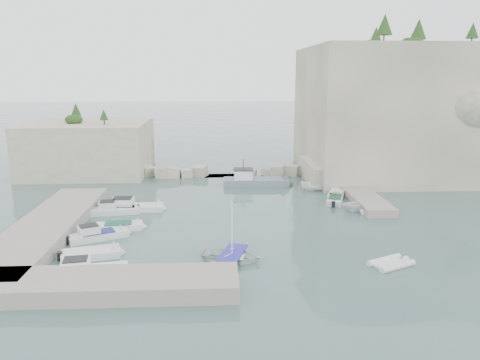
{
  "coord_description": "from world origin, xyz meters",
  "views": [
    {
      "loc": [
        -2.21,
        -39.97,
        13.45
      ],
      "look_at": [
        0.0,
        6.0,
        3.0
      ],
      "focal_mm": 35.0,
      "sensor_mm": 36.0,
      "label": 1
    }
  ],
  "objects_px": {
    "rowboat": "(232,260)",
    "motorboat_c": "(119,229)",
    "tender_east_c": "(337,195)",
    "tender_east_d": "(316,191)",
    "work_boat": "(256,185)",
    "inflatable_dinghy": "(391,265)",
    "motorboat_b": "(115,213)",
    "tender_east_b": "(335,202)",
    "motorboat_e": "(91,257)",
    "motorboat_d": "(98,239)",
    "motorboat_a": "(132,210)",
    "motorboat_f": "(89,276)",
    "tender_east_a": "(356,211)"
  },
  "relations": [
    {
      "from": "rowboat",
      "to": "motorboat_c",
      "type": "bearing_deg",
      "value": 69.55
    },
    {
      "from": "tender_east_c",
      "to": "tender_east_d",
      "type": "xyz_separation_m",
      "value": [
        -1.95,
        2.23,
        0.0
      ]
    },
    {
      "from": "motorboat_c",
      "to": "work_boat",
      "type": "height_order",
      "value": "work_boat"
    },
    {
      "from": "inflatable_dinghy",
      "to": "work_boat",
      "type": "relative_size",
      "value": 0.39
    },
    {
      "from": "tender_east_c",
      "to": "tender_east_d",
      "type": "distance_m",
      "value": 2.96
    },
    {
      "from": "motorboat_b",
      "to": "tender_east_c",
      "type": "distance_m",
      "value": 24.44
    },
    {
      "from": "tender_east_b",
      "to": "tender_east_d",
      "type": "bearing_deg",
      "value": 29.74
    },
    {
      "from": "motorboat_b",
      "to": "motorboat_e",
      "type": "xyz_separation_m",
      "value": [
        0.57,
        -11.34,
        0.0
      ]
    },
    {
      "from": "motorboat_d",
      "to": "motorboat_e",
      "type": "relative_size",
      "value": 1.13
    },
    {
      "from": "tender_east_c",
      "to": "motorboat_a",
      "type": "bearing_deg",
      "value": 125.18
    },
    {
      "from": "motorboat_b",
      "to": "inflatable_dinghy",
      "type": "height_order",
      "value": "motorboat_b"
    },
    {
      "from": "work_boat",
      "to": "inflatable_dinghy",
      "type": "bearing_deg",
      "value": -71.13
    },
    {
      "from": "motorboat_e",
      "to": "tender_east_b",
      "type": "height_order",
      "value": "same"
    },
    {
      "from": "tender_east_d",
      "to": "inflatable_dinghy",
      "type": "bearing_deg",
      "value": 176.61
    },
    {
      "from": "inflatable_dinghy",
      "to": "motorboat_a",
      "type": "bearing_deg",
      "value": 118.36
    },
    {
      "from": "tender_east_d",
      "to": "motorboat_d",
      "type": "bearing_deg",
      "value": 120.29
    },
    {
      "from": "motorboat_f",
      "to": "work_boat",
      "type": "relative_size",
      "value": 0.65
    },
    {
      "from": "motorboat_b",
      "to": "rowboat",
      "type": "relative_size",
      "value": 1.15
    },
    {
      "from": "motorboat_a",
      "to": "tender_east_b",
      "type": "xyz_separation_m",
      "value": [
        21.26,
        1.99,
        0.0
      ]
    },
    {
      "from": "motorboat_f",
      "to": "tender_east_b",
      "type": "bearing_deg",
      "value": 30.83
    },
    {
      "from": "motorboat_d",
      "to": "inflatable_dinghy",
      "type": "bearing_deg",
      "value": -43.32
    },
    {
      "from": "motorboat_a",
      "to": "motorboat_e",
      "type": "xyz_separation_m",
      "value": [
        -0.9,
        -12.39,
        0.0
      ]
    },
    {
      "from": "motorboat_e",
      "to": "motorboat_b",
      "type": "bearing_deg",
      "value": 78.52
    },
    {
      "from": "tender_east_d",
      "to": "tender_east_c",
      "type": "bearing_deg",
      "value": -144.2
    },
    {
      "from": "motorboat_a",
      "to": "tender_east_c",
      "type": "xyz_separation_m",
      "value": [
        22.23,
        4.95,
        0.0
      ]
    },
    {
      "from": "motorboat_d",
      "to": "tender_east_b",
      "type": "bearing_deg",
      "value": -2.12
    },
    {
      "from": "motorboat_c",
      "to": "motorboat_a",
      "type": "bearing_deg",
      "value": 80.44
    },
    {
      "from": "tender_east_b",
      "to": "work_boat",
      "type": "height_order",
      "value": "work_boat"
    },
    {
      "from": "motorboat_b",
      "to": "motorboat_c",
      "type": "bearing_deg",
      "value": -84.82
    },
    {
      "from": "tender_east_c",
      "to": "tender_east_d",
      "type": "relative_size",
      "value": 1.21
    },
    {
      "from": "tender_east_a",
      "to": "work_boat",
      "type": "relative_size",
      "value": 0.39
    },
    {
      "from": "motorboat_c",
      "to": "tender_east_b",
      "type": "bearing_deg",
      "value": 12.37
    },
    {
      "from": "tender_east_a",
      "to": "rowboat",
      "type": "bearing_deg",
      "value": 124.8
    },
    {
      "from": "tender_east_c",
      "to": "motorboat_f",
      "type": "bearing_deg",
      "value": 155.41
    },
    {
      "from": "rowboat",
      "to": "inflatable_dinghy",
      "type": "height_order",
      "value": "rowboat"
    },
    {
      "from": "motorboat_b",
      "to": "motorboat_e",
      "type": "distance_m",
      "value": 11.35
    },
    {
      "from": "tender_east_c",
      "to": "tender_east_d",
      "type": "height_order",
      "value": "tender_east_d"
    },
    {
      "from": "motorboat_f",
      "to": "inflatable_dinghy",
      "type": "height_order",
      "value": "motorboat_f"
    },
    {
      "from": "motorboat_d",
      "to": "tender_east_a",
      "type": "xyz_separation_m",
      "value": [
        23.86,
        7.0,
        0.0
      ]
    },
    {
      "from": "motorboat_d",
      "to": "tender_east_b",
      "type": "distance_m",
      "value": 24.86
    },
    {
      "from": "motorboat_a",
      "to": "motorboat_c",
      "type": "relative_size",
      "value": 1.47
    },
    {
      "from": "inflatable_dinghy",
      "to": "motorboat_b",
      "type": "bearing_deg",
      "value": 122.06
    },
    {
      "from": "motorboat_d",
      "to": "work_boat",
      "type": "distance_m",
      "value": 23.74
    },
    {
      "from": "tender_east_c",
      "to": "motorboat_c",
      "type": "bearing_deg",
      "value": 138.69
    },
    {
      "from": "motorboat_c",
      "to": "motorboat_e",
      "type": "distance_m",
      "value": 6.44
    },
    {
      "from": "motorboat_d",
      "to": "motorboat_f",
      "type": "xyz_separation_m",
      "value": [
        1.16,
        -7.42,
        0.0
      ]
    },
    {
      "from": "tender_east_d",
      "to": "motorboat_e",
      "type": "bearing_deg",
      "value": 127.32
    },
    {
      "from": "motorboat_b",
      "to": "motorboat_c",
      "type": "relative_size",
      "value": 1.12
    },
    {
      "from": "motorboat_f",
      "to": "rowboat",
      "type": "distance_m",
      "value": 10.13
    },
    {
      "from": "tender_east_a",
      "to": "motorboat_b",
      "type": "bearing_deg",
      "value": 80.65
    }
  ]
}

